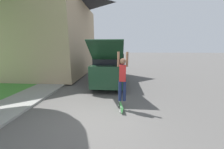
{
  "coord_description": "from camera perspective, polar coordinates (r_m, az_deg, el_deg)",
  "views": [
    {
      "loc": [
        0.98,
        -3.89,
        2.45
      ],
      "look_at": [
        0.52,
        2.34,
        1.1
      ],
      "focal_mm": 20.0,
      "sensor_mm": 36.0,
      "label": 1
    }
  ],
  "objects": [
    {
      "name": "sidewalk",
      "position": [
        11.16,
        -20.11,
        -0.96
      ],
      "size": [
        1.8,
        80.0,
        0.1
      ],
      "color": "gray",
      "rests_on": "ground_plane"
    },
    {
      "name": "suv_parked",
      "position": [
        8.64,
        -0.6,
        3.45
      ],
      "size": [
        2.02,
        5.67,
        2.79
      ],
      "color": "#193823",
      "rests_on": "ground_plane"
    },
    {
      "name": "skateboard",
      "position": [
        5.14,
        4.07,
        -14.37
      ],
      "size": [
        0.22,
        0.79,
        0.25
      ],
      "color": "#337F3D",
      "rests_on": "ground_plane"
    },
    {
      "name": "skateboarder",
      "position": [
        4.75,
        4.79,
        -0.88
      ],
      "size": [
        0.41,
        0.22,
        1.91
      ],
      "color": "#192347",
      "rests_on": "ground_plane"
    },
    {
      "name": "lawn",
      "position": [
        13.57,
        -37.3,
        -0.54
      ],
      "size": [
        10.0,
        80.0,
        0.08
      ],
      "color": "#478E38",
      "rests_on": "ground_plane"
    },
    {
      "name": "car_down_street",
      "position": [
        23.73,
        0.96,
        7.83
      ],
      "size": [
        1.9,
        4.48,
        1.33
      ],
      "color": "navy",
      "rests_on": "ground_plane"
    },
    {
      "name": "house",
      "position": [
        14.17,
        -34.12,
        18.63
      ],
      "size": [
        11.19,
        8.11,
        8.55
      ],
      "color": "tan",
      "rests_on": "lawn"
    },
    {
      "name": "ground_plane",
      "position": [
        4.7,
        -8.93,
        -19.37
      ],
      "size": [
        120.0,
        120.0,
        0.0
      ],
      "primitive_type": "plane",
      "color": "#54514F"
    }
  ]
}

